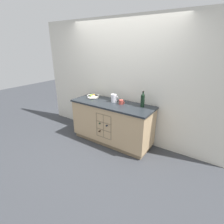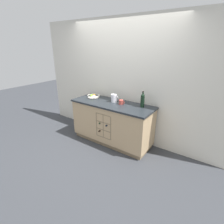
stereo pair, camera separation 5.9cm
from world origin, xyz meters
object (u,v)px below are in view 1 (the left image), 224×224
(white_pitcher, at_px, (114,98))
(standing_wine_bottle, at_px, (143,100))
(fruit_bowl, at_px, (93,96))
(ceramic_mug, at_px, (121,102))

(white_pitcher, relative_size, standing_wine_bottle, 0.57)
(fruit_bowl, bearing_deg, ceramic_mug, -2.72)
(fruit_bowl, bearing_deg, white_pitcher, 0.04)
(white_pitcher, bearing_deg, ceramic_mug, -10.29)
(fruit_bowl, distance_m, standing_wine_bottle, 1.20)
(ceramic_mug, xyz_separation_m, standing_wine_bottle, (0.42, 0.09, 0.10))
(white_pitcher, bearing_deg, fruit_bowl, -179.96)
(white_pitcher, xyz_separation_m, standing_wine_bottle, (0.63, 0.05, 0.05))
(fruit_bowl, xyz_separation_m, standing_wine_bottle, (1.20, 0.05, 0.10))
(white_pitcher, height_order, ceramic_mug, white_pitcher)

